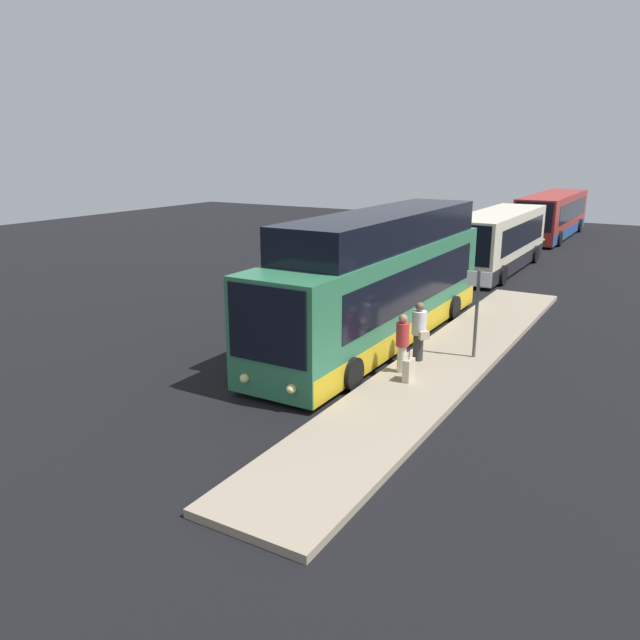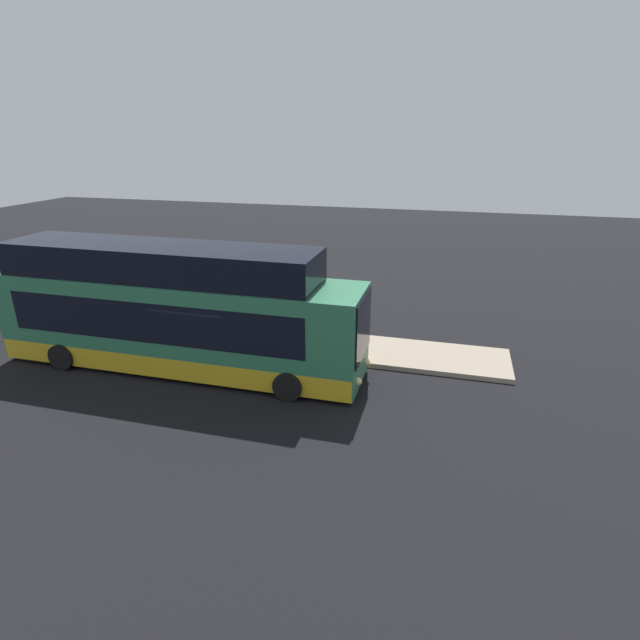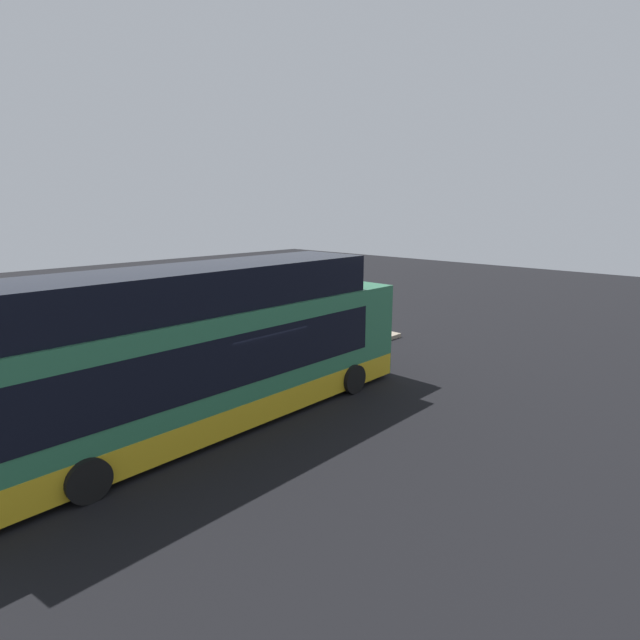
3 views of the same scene
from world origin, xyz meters
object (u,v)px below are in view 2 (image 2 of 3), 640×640
object	(u,v)px
bus_lead	(176,315)
sign_post	(233,289)
passenger_boarding	(277,324)
passenger_waiting	(248,320)
suitcase	(295,336)

from	to	relation	value
bus_lead	sign_post	size ratio (longest dim) A/B	4.78
passenger_boarding	passenger_waiting	distance (m)	1.16
bus_lead	passenger_waiting	bearing A→B (deg)	50.97
sign_post	suitcase	bearing A→B (deg)	-17.78
suitcase	passenger_waiting	bearing A→B (deg)	-166.45
passenger_boarding	sign_post	bearing A→B (deg)	5.00
passenger_boarding	suitcase	distance (m)	0.92
passenger_waiting	sign_post	distance (m)	1.88
bus_lead	passenger_boarding	xyz separation A→B (m)	(2.84, 2.05, -0.81)
bus_lead	passenger_boarding	bearing A→B (deg)	35.81
bus_lead	suitcase	size ratio (longest dim) A/B	14.83
suitcase	bus_lead	bearing A→B (deg)	-143.72
suitcase	sign_post	size ratio (longest dim) A/B	0.32
bus_lead	suitcase	bearing A→B (deg)	36.28
suitcase	sign_post	xyz separation A→B (m)	(-2.84, 0.91, 1.34)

